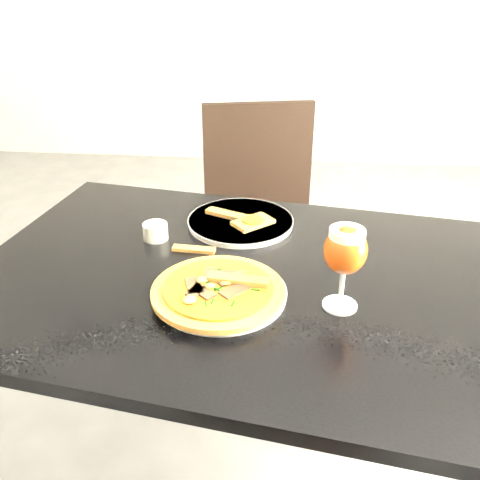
# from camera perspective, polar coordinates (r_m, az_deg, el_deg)

# --- Properties ---
(dining_table) EXTENTS (1.31, 0.98, 0.75)m
(dining_table) POSITION_cam_1_polar(r_m,az_deg,el_deg) (1.20, 0.78, -7.39)
(dining_table) COLOR black
(dining_table) RESTS_ON ground
(chair_far) EXTENTS (0.50, 0.50, 0.91)m
(chair_far) POSITION_cam_1_polar(r_m,az_deg,el_deg) (1.94, 2.37, 1.87)
(chair_far) COLOR black
(chair_far) RESTS_ON ground
(plate_main) EXTENTS (0.32, 0.32, 0.01)m
(plate_main) POSITION_cam_1_polar(r_m,az_deg,el_deg) (1.08, -2.08, -5.71)
(plate_main) COLOR white
(plate_main) RESTS_ON dining_table
(pizza) EXTENTS (0.27, 0.27, 0.03)m
(pizza) POSITION_cam_1_polar(r_m,az_deg,el_deg) (1.06, -2.28, -5.33)
(pizza) COLOR #975A24
(pizza) RESTS_ON plate_main
(plate_second) EXTENTS (0.28, 0.28, 0.01)m
(plate_second) POSITION_cam_1_polar(r_m,az_deg,el_deg) (1.36, 0.05, 1.96)
(plate_second) COLOR white
(plate_second) RESTS_ON dining_table
(crust_scraps) EXTENTS (0.19, 0.13, 0.01)m
(crust_scraps) POSITION_cam_1_polar(r_m,az_deg,el_deg) (1.35, 0.47, 2.23)
(crust_scraps) COLOR #975A24
(crust_scraps) RESTS_ON plate_second
(loose_crust) EXTENTS (0.10, 0.03, 0.01)m
(loose_crust) POSITION_cam_1_polar(r_m,az_deg,el_deg) (1.25, -4.95, -0.98)
(loose_crust) COLOR #975A24
(loose_crust) RESTS_ON dining_table
(sauce_cup) EXTENTS (0.06, 0.06, 0.04)m
(sauce_cup) POSITION_cam_1_polar(r_m,az_deg,el_deg) (1.30, -9.02, 1.00)
(sauce_cup) COLOR silver
(sauce_cup) RESTS_ON dining_table
(beer_glass) EXTENTS (0.08, 0.08, 0.17)m
(beer_glass) POSITION_cam_1_polar(r_m,az_deg,el_deg) (1.01, 11.18, -1.15)
(beer_glass) COLOR silver
(beer_glass) RESTS_ON dining_table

